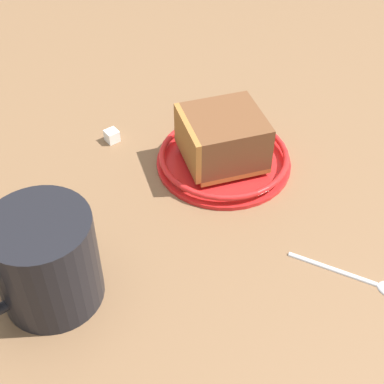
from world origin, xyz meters
TOP-DOWN VIEW (x-y plane):
  - ground_plane at (0.00, 0.00)cm, footprint 133.98×133.98cm
  - small_plate at (-10.18, -2.68)cm, footprint 15.27×15.27cm
  - cake_slice at (-9.95, -2.82)cm, footprint 11.60×11.43cm
  - tea_mug at (14.08, -3.12)cm, footprint 11.44×8.90cm
  - teaspoon at (-5.72, 18.40)cm, footprint 4.11×11.42cm
  - sugar_cube at (-4.90, -15.48)cm, footprint 1.73×1.73cm

SIDE VIEW (x-z plane):
  - ground_plane at x=0.00cm, z-range -2.81..0.00cm
  - teaspoon at x=-5.72cm, z-range -0.05..0.75cm
  - sugar_cube at x=-4.90cm, z-range 0.00..1.45cm
  - small_plate at x=-10.18cm, z-range -0.01..1.63cm
  - cake_slice at x=-9.95cm, z-range 0.99..6.59cm
  - tea_mug at x=14.08cm, z-range 0.10..9.31cm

